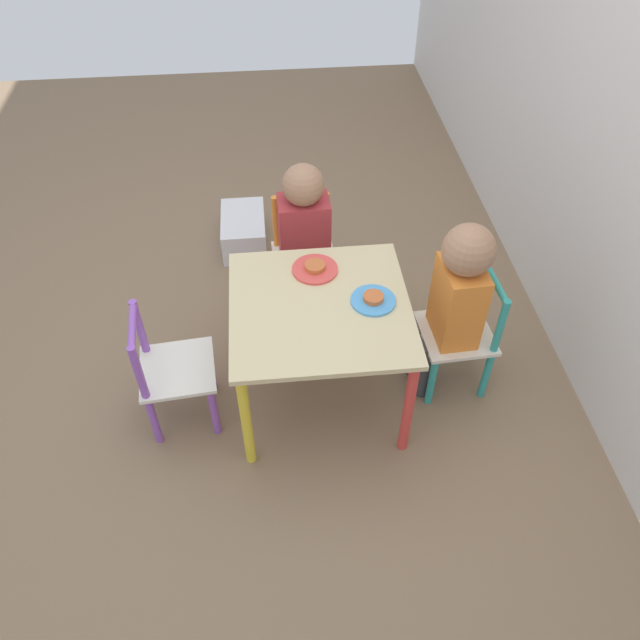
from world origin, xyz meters
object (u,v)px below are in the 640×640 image
child_back (455,295)px  chair_purple (171,372)px  kids_table (320,319)px  plate_left (315,268)px  plate_back (373,300)px  chair_orange (304,258)px  child_left (305,232)px  storage_bin (244,231)px  chair_teal (462,334)px

child_back → chair_purple: bearing=-88.9°
kids_table → plate_left: 0.20m
plate_back → plate_left: bearing=-135.0°
kids_table → chair_orange: chair_orange is taller
chair_purple → plate_left: same height
plate_left → plate_back: size_ratio=1.07×
chair_purple → child_left: (-0.52, 0.52, 0.18)m
storage_bin → chair_orange: bearing=31.2°
chair_purple → plate_left: 0.63m
kids_table → chair_teal: chair_teal is taller
storage_bin → chair_teal: bearing=40.9°
kids_table → plate_left: bearing=180.0°
child_left → plate_left: (0.29, 0.01, 0.06)m
child_back → storage_bin: (-0.94, -0.75, -0.37)m
plate_left → storage_bin: (-0.79, -0.28, -0.40)m
chair_purple → storage_bin: chair_purple is taller
chair_orange → plate_left: same height
chair_orange → chair_purple: bearing=-133.3°
chair_orange → child_left: child_left is taller
chair_orange → plate_back: same height
plate_back → storage_bin: 1.15m
plate_left → child_back: bearing=71.9°
kids_table → child_back: size_ratio=0.83×
chair_teal → plate_left: (-0.15, -0.53, 0.24)m
child_back → storage_bin: bearing=-144.5°
child_left → child_back: size_ratio=0.96×
chair_teal → child_back: (0.00, -0.06, 0.21)m
storage_bin → chair_purple: bearing=-14.1°
chair_teal → storage_bin: size_ratio=1.50×
child_left → plate_back: bearing=-69.3°
kids_table → plate_back: bearing=90.0°
chair_purple → chair_orange: bearing=-46.7°
child_left → storage_bin: child_left is taller
child_back → plate_back: bearing=-88.1°
child_back → child_left: bearing=-135.6°
child_back → plate_back: 0.30m
chair_orange → plate_left: (0.35, 0.02, 0.24)m
child_left → child_back: bearing=-44.2°
chair_purple → kids_table: bearing=-90.0°
chair_orange → chair_teal: size_ratio=1.00×
chair_purple → chair_teal: bearing=-91.0°
chair_teal → child_back: 0.22m
plate_left → storage_bin: size_ratio=0.49×
kids_table → chair_orange: size_ratio=1.22×
child_left → plate_left: 0.30m
kids_table → chair_purple: bearing=-84.8°
child_left → chair_teal: bearing=-40.8°
plate_left → chair_orange: bearing=-177.4°
child_left → storage_bin: bearing=116.4°
chair_teal → child_back: size_ratio=0.68×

